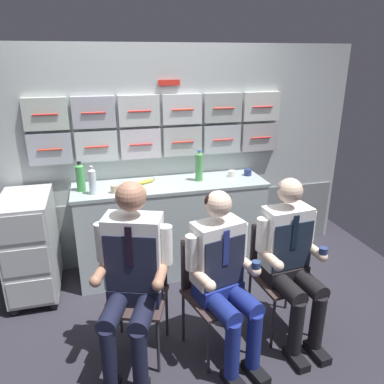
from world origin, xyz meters
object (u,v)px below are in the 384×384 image
crew_member_left (132,269)px  folding_chair_right (277,263)px  paper_cup_tan (232,173)px  water_bottle_clear (80,177)px  crew_member_center (224,273)px  service_trolley (31,244)px  snack_banana (146,181)px  folding_chair_center (211,280)px  folding_chair_left (139,282)px  crew_member_right (291,255)px

crew_member_left → folding_chair_right: (1.12, 0.13, -0.20)m
paper_cup_tan → water_bottle_clear: bearing=-178.0°
crew_member_center → folding_chair_right: crew_member_center is taller
crew_member_left → crew_member_center: size_ratio=1.06×
service_trolley → water_bottle_clear: bearing=13.0°
folding_chair_right → snack_banana: size_ratio=4.92×
crew_member_center → crew_member_left: bearing=169.0°
crew_member_left → crew_member_center: 0.61m
folding_chair_center → snack_banana: size_ratio=4.92×
folding_chair_left → crew_member_center: crew_member_center is taller
folding_chair_center → water_bottle_clear: water_bottle_clear is taller
service_trolley → crew_member_center: bearing=-38.9°
crew_member_center → snack_banana: crew_member_center is taller
folding_chair_right → folding_chair_left: bearing=179.0°
folding_chair_center → paper_cup_tan: 1.31m
service_trolley → crew_member_right: bearing=-28.2°
folding_chair_left → crew_member_right: (1.09, -0.18, 0.16)m
water_bottle_clear → snack_banana: bearing=4.9°
crew_member_left → water_bottle_clear: (-0.31, 1.10, 0.32)m
folding_chair_left → water_bottle_clear: (-0.37, 0.95, 0.52)m
service_trolley → folding_chair_left: (0.83, -0.85, 0.02)m
service_trolley → crew_member_left: 1.28m
paper_cup_tan → snack_banana: bearing=180.0°
service_trolley → crew_member_center: (1.38, -1.11, 0.17)m
crew_member_left → water_bottle_clear: 1.19m
water_bottle_clear → crew_member_left: bearing=-74.1°
water_bottle_clear → snack_banana: water_bottle_clear is taller
folding_chair_left → paper_cup_tan: size_ratio=12.41×
crew_member_right → snack_banana: crew_member_right is taller
folding_chair_right → snack_banana: bearing=130.0°
crew_member_right → service_trolley: bearing=151.8°
service_trolley → crew_member_right: size_ratio=0.75×
crew_member_left → water_bottle_clear: bearing=105.9°
crew_member_left → snack_banana: bearing=77.0°
folding_chair_left → crew_member_center: (0.54, -0.26, 0.15)m
folding_chair_center → crew_member_center: 0.22m
crew_member_center → folding_chair_right: size_ratio=1.45×
folding_chair_center → snack_banana: (-0.29, 1.11, 0.41)m
folding_chair_right → crew_member_right: (0.02, -0.16, 0.16)m
folding_chair_left → paper_cup_tan: paper_cup_tan is taller
folding_chair_left → crew_member_left: 0.26m
crew_member_center → folding_chair_center: bearing=104.5°
water_bottle_clear → folding_chair_center: bearing=-50.7°
crew_member_right → crew_member_left: bearing=178.4°
crew_member_right → folding_chair_center: bearing=172.8°
crew_member_right → paper_cup_tan: bearing=91.3°
snack_banana → water_bottle_clear: bearing=-175.1°
service_trolley → snack_banana: 1.14m
crew_member_left → water_bottle_clear: crew_member_left is taller
folding_chair_right → crew_member_right: crew_member_right is taller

